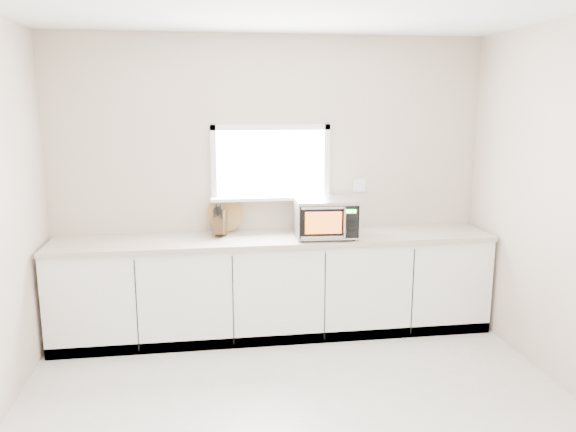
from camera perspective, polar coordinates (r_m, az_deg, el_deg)
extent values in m
cube|color=beige|center=(5.24, -1.77, 3.27)|extent=(4.00, 0.02, 2.70)
cube|color=white|center=(5.20, -1.76, 5.43)|extent=(1.00, 0.02, 0.60)
cube|color=white|center=(5.18, -1.66, 1.84)|extent=(1.12, 0.16, 0.03)
cube|color=white|center=(5.17, -1.77, 9.00)|extent=(1.10, 0.04, 0.05)
cube|color=white|center=(5.23, -1.72, 1.87)|extent=(1.10, 0.04, 0.05)
cube|color=white|center=(5.15, -7.57, 5.28)|extent=(0.05, 0.04, 0.70)
cube|color=white|center=(5.28, 3.95, 5.49)|extent=(0.05, 0.04, 0.70)
cube|color=white|center=(5.40, 7.25, 3.11)|extent=(0.12, 0.01, 0.12)
cube|color=white|center=(5.17, -1.31, -7.24)|extent=(3.92, 0.60, 0.88)
cube|color=#BBB09B|center=(5.03, -1.32, -2.31)|extent=(3.92, 0.64, 0.04)
cylinder|color=black|center=(4.83, 1.51, -2.54)|extent=(0.03, 0.03, 0.02)
cylinder|color=black|center=(5.14, 1.09, -1.68)|extent=(0.03, 0.03, 0.02)
cylinder|color=black|center=(4.90, 6.70, -2.41)|extent=(0.03, 0.03, 0.02)
cylinder|color=black|center=(5.21, 5.98, -1.57)|extent=(0.03, 0.03, 0.02)
cube|color=#BABCC2|center=(4.98, 3.85, -0.16)|extent=(0.55, 0.43, 0.32)
cube|color=black|center=(4.78, 4.24, -0.67)|extent=(0.51, 0.04, 0.28)
cube|color=orange|center=(4.76, 3.62, -0.69)|extent=(0.31, 0.02, 0.19)
cylinder|color=silver|center=(4.78, 5.80, -0.70)|extent=(0.02, 0.02, 0.25)
cube|color=black|center=(4.81, 6.37, -0.63)|extent=(0.13, 0.01, 0.27)
cube|color=#19FF33|center=(4.78, 6.41, 0.47)|extent=(0.09, 0.01, 0.03)
cube|color=silver|center=(4.95, 3.88, 1.69)|extent=(0.55, 0.43, 0.01)
cube|color=#422F17|center=(5.05, -6.95, -0.66)|extent=(0.15, 0.23, 0.25)
cube|color=black|center=(4.99, -7.44, 0.37)|extent=(0.02, 0.04, 0.09)
cube|color=black|center=(4.98, -7.11, 0.48)|extent=(0.02, 0.04, 0.09)
cube|color=black|center=(4.97, -6.77, 0.25)|extent=(0.02, 0.04, 0.09)
cube|color=black|center=(4.98, -7.28, 0.70)|extent=(0.02, 0.04, 0.09)
cube|color=black|center=(4.97, -6.89, 0.69)|extent=(0.02, 0.04, 0.09)
cylinder|color=olive|center=(5.20, -6.47, 0.18)|extent=(0.33, 0.08, 0.33)
cylinder|color=#BABCC2|center=(5.09, 1.48, -0.98)|extent=(0.13, 0.13, 0.16)
cylinder|color=black|center=(5.07, 1.48, 0.10)|extent=(0.13, 0.13, 0.04)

